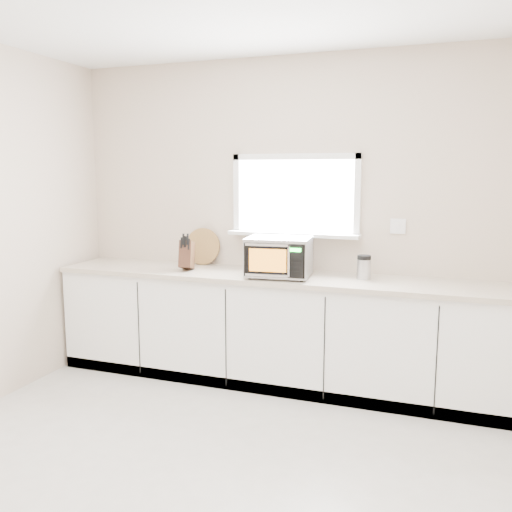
% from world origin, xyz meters
% --- Properties ---
extents(ground, '(4.00, 4.00, 0.00)m').
position_xyz_m(ground, '(0.00, 0.00, 0.00)').
color(ground, beige).
rests_on(ground, ground).
extents(back_wall, '(4.00, 0.17, 2.70)m').
position_xyz_m(back_wall, '(0.00, 2.00, 1.36)').
color(back_wall, beige).
rests_on(back_wall, ground).
extents(cabinets, '(3.92, 0.60, 0.88)m').
position_xyz_m(cabinets, '(0.00, 1.70, 0.44)').
color(cabinets, white).
rests_on(cabinets, ground).
extents(countertop, '(3.92, 0.64, 0.04)m').
position_xyz_m(countertop, '(0.00, 1.69, 0.90)').
color(countertop, beige).
rests_on(countertop, cabinets).
extents(microwave, '(0.53, 0.43, 0.32)m').
position_xyz_m(microwave, '(-0.02, 1.61, 1.09)').
color(microwave, black).
rests_on(microwave, countertop).
extents(knife_block, '(0.15, 0.24, 0.32)m').
position_xyz_m(knife_block, '(-0.85, 1.63, 1.06)').
color(knife_block, '#412817').
rests_on(knife_block, countertop).
extents(cutting_board, '(0.33, 0.08, 0.33)m').
position_xyz_m(cutting_board, '(-0.85, 1.94, 1.08)').
color(cutting_board, '#A58240').
rests_on(cutting_board, countertop).
extents(coffee_grinder, '(0.13, 0.13, 0.19)m').
position_xyz_m(coffee_grinder, '(0.62, 1.75, 1.01)').
color(coffee_grinder, '#AEB0B5').
rests_on(coffee_grinder, countertop).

